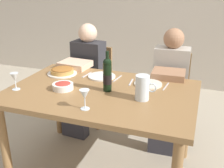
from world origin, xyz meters
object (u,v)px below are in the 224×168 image
object	(u,v)px
dinner_plate_right_setting	(148,84)
diner_left	(84,76)
baked_tart	(62,71)
chair_right	(171,88)
dining_table	(102,101)
dinner_plate_left_setting	(102,76)
wine_glass_left_diner	(15,78)
chair_left	(94,79)
water_pitcher	(142,89)
diner_right	(169,86)
wine_bottle	(107,75)
salad_bowl	(63,86)
wine_glass_right_diner	(85,95)

from	to	relation	value
dinner_plate_right_setting	diner_left	bearing A→B (deg)	153.65
baked_tart	chair_right	size ratio (longest dim) A/B	0.32
dining_table	diner_left	distance (m)	0.79
baked_tart	dinner_plate_left_setting	world-z (taller)	baked_tart
wine_glass_left_diner	baked_tart	bearing A→B (deg)	70.79
chair_left	chair_right	distance (m)	0.89
water_pitcher	diner_left	world-z (taller)	diner_left
wine_glass_left_diner	dinner_plate_right_setting	size ratio (longest dim) A/B	0.60
wine_glass_left_diner	dinner_plate_left_setting	bearing A→B (deg)	43.19
chair_right	diner_right	world-z (taller)	diner_right
wine_bottle	dinner_plate_left_setting	distance (m)	0.36
baked_tart	diner_left	world-z (taller)	diner_left
water_pitcher	wine_glass_left_diner	distance (m)	1.02
baked_tart	chair_right	world-z (taller)	chair_right
wine_bottle	salad_bowl	distance (m)	0.38
salad_bowl	diner_right	xyz separation A→B (m)	(0.76, 0.74, -0.17)
dinner_plate_right_setting	diner_right	distance (m)	0.45
dining_table	wine_glass_right_diner	distance (m)	0.40
salad_bowl	dinner_plate_right_setting	size ratio (longest dim) A/B	0.72
baked_tart	wine_glass_right_diner	distance (m)	0.79
salad_bowl	dinner_plate_left_setting	bearing A→B (deg)	63.67
water_pitcher	diner_left	xyz separation A→B (m)	(-0.81, 0.70, -0.23)
baked_tart	wine_glass_right_diner	world-z (taller)	wine_glass_right_diner
water_pitcher	wine_glass_left_diner	bearing A→B (deg)	-171.48
salad_bowl	wine_glass_left_diner	bearing A→B (deg)	-159.83
dining_table	dinner_plate_right_setting	bearing A→B (deg)	37.48
dinner_plate_left_setting	chair_left	world-z (taller)	chair_left
water_pitcher	chair_left	size ratio (longest dim) A/B	0.22
wine_glass_right_diner	wine_glass_left_diner	bearing A→B (deg)	168.72
wine_glass_left_diner	diner_right	size ratio (longest dim) A/B	0.12
baked_tart	salad_bowl	size ratio (longest dim) A/B	1.63
diner_left	chair_left	bearing A→B (deg)	-89.21
dining_table	wine_glass_left_diner	world-z (taller)	wine_glass_left_diner
water_pitcher	dinner_plate_left_setting	world-z (taller)	water_pitcher
wine_glass_right_diner	dinner_plate_right_setting	distance (m)	0.68
water_pitcher	dinner_plate_left_setting	distance (m)	0.59
diner_left	baked_tart	bearing A→B (deg)	89.36
wine_glass_right_diner	diner_right	bearing A→B (deg)	66.39
wine_glass_right_diner	chair_left	world-z (taller)	wine_glass_right_diner
wine_glass_left_diner	chair_left	bearing A→B (deg)	78.89
water_pitcher	dinner_plate_right_setting	bearing A→B (deg)	94.08
salad_bowl	diner_left	xyz separation A→B (m)	(-0.16, 0.72, -0.17)
chair_right	salad_bowl	bearing A→B (deg)	50.07
diner_left	diner_right	size ratio (longest dim) A/B	1.00
water_pitcher	dining_table	bearing A→B (deg)	170.05
wine_bottle	salad_bowl	xyz separation A→B (m)	(-0.35, -0.09, -0.11)
wine_glass_right_diner	wine_bottle	bearing A→B (deg)	84.84
dinner_plate_right_setting	wine_bottle	bearing A→B (deg)	-138.90
diner_left	dining_table	bearing A→B (deg)	130.34
wine_glass_right_diner	chair_right	bearing A→B (deg)	70.85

